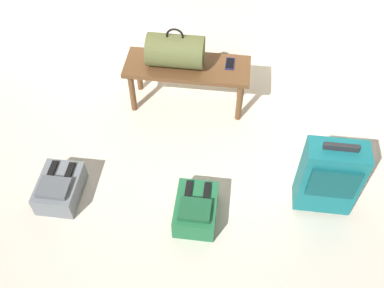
% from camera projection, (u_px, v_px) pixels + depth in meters
% --- Properties ---
extents(ground_plane, '(6.60, 6.60, 0.00)m').
position_uv_depth(ground_plane, '(198.00, 191.00, 3.24)').
color(ground_plane, beige).
extents(bench, '(1.00, 0.36, 0.41)m').
position_uv_depth(bench, '(187.00, 71.00, 3.56)').
color(bench, brown).
rests_on(bench, ground).
extents(duffel_bag_olive, '(0.44, 0.26, 0.34)m').
position_uv_depth(duffel_bag_olive, '(175.00, 51.00, 3.42)').
color(duffel_bag_olive, '#51562D').
rests_on(duffel_bag_olive, bench).
extents(cell_phone, '(0.07, 0.14, 0.01)m').
position_uv_depth(cell_phone, '(230.00, 64.00, 3.52)').
color(cell_phone, '#191E4C').
rests_on(cell_phone, bench).
extents(suitcase_upright_teal, '(0.38, 0.22, 0.66)m').
position_uv_depth(suitcase_upright_teal, '(329.00, 177.00, 2.90)').
color(suitcase_upright_teal, '#14666B').
rests_on(suitcase_upright_teal, ground).
extents(backpack_green, '(0.28, 0.38, 0.21)m').
position_uv_depth(backpack_green, '(196.00, 209.00, 3.03)').
color(backpack_green, '#1E6038').
rests_on(backpack_green, ground).
extents(backpack_grey, '(0.28, 0.38, 0.21)m').
position_uv_depth(backpack_grey, '(60.00, 188.00, 3.14)').
color(backpack_grey, slate).
rests_on(backpack_grey, ground).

